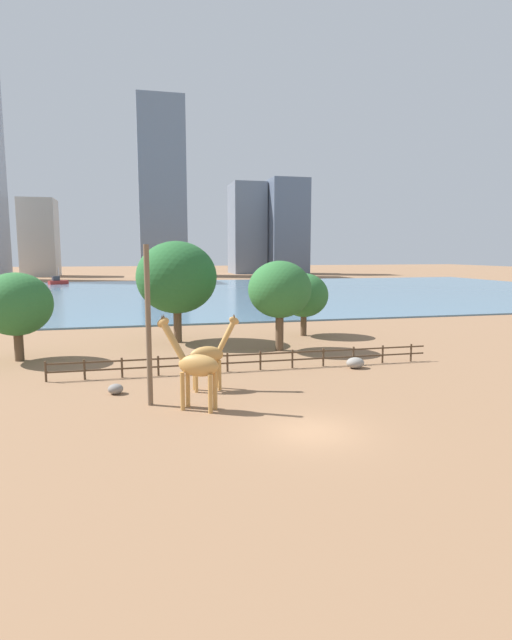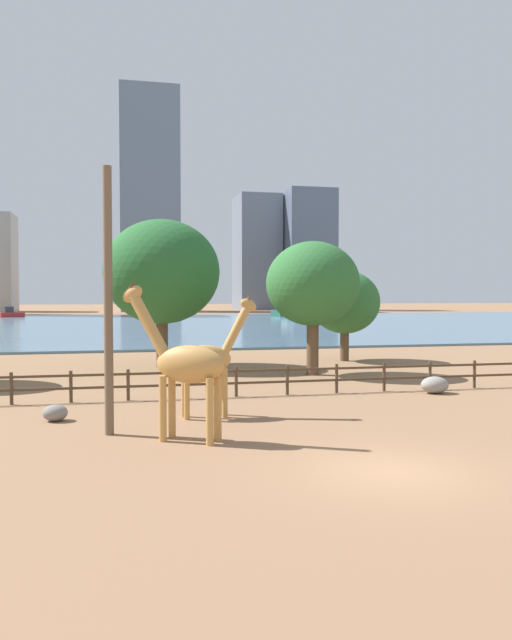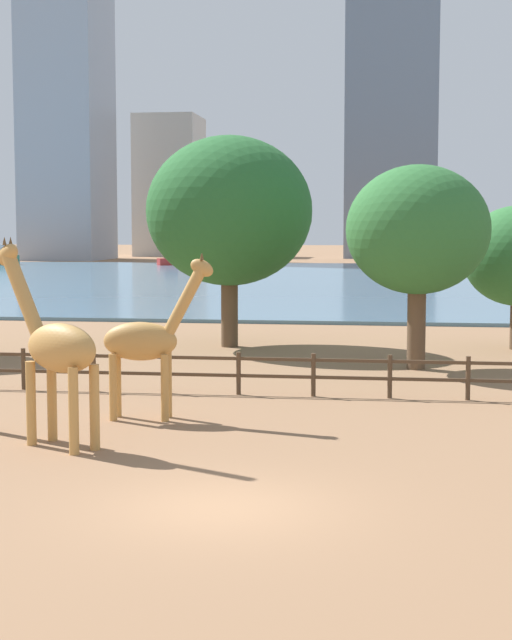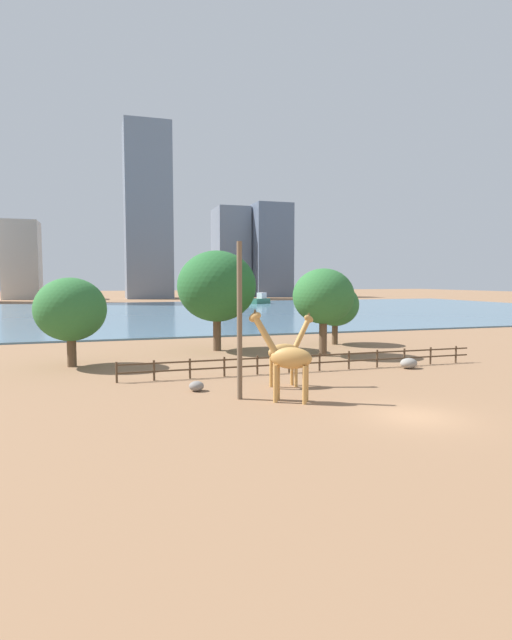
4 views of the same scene
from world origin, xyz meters
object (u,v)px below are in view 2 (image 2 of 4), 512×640
(boulder_by_pole, at_px, (435,385))
(boat_sailboat, at_px, (11,313))
(utility_pole, at_px, (108,301))
(boat_ferry, at_px, (286,311))
(tree_left_large, at_px, (313,284))
(tree_left_small, at_px, (162,272))
(boulder_near_fence, at_px, (55,413))
(giraffe_companion, at_px, (209,359))
(tree_center_broad, at_px, (345,302))
(giraffe_tall, at_px, (184,364))

(boulder_by_pole, xyz_separation_m, boat_sailboat, (-33.30, 99.12, 0.51))
(utility_pole, bearing_deg, boat_ferry, 71.61)
(tree_left_large, distance_m, tree_left_small, 9.65)
(boat_ferry, distance_m, boat_sailboat, 52.20)
(utility_pole, xyz_separation_m, boulder_near_fence, (-1.86, 2.56, -3.89))
(tree_left_small, bearing_deg, giraffe_companion, -88.07)
(boulder_by_pole, bearing_deg, boat_ferry, 78.70)
(tree_left_large, distance_m, boat_ferry, 87.98)
(boulder_by_pole, height_order, boat_sailboat, boat_sailboat)
(tree_center_broad, distance_m, boat_sailboat, 92.02)
(utility_pole, height_order, tree_left_small, tree_left_small)
(giraffe_tall, distance_m, tree_left_large, 16.46)
(giraffe_tall, height_order, giraffe_companion, giraffe_tall)
(giraffe_companion, height_order, boat_sailboat, giraffe_companion)
(giraffe_tall, xyz_separation_m, tree_left_large, (8.47, 13.86, 2.64))
(utility_pole, relative_size, boulder_near_fence, 9.80)
(boulder_by_pole, relative_size, tree_left_large, 0.17)
(utility_pole, bearing_deg, boulder_near_fence, 125.99)
(giraffe_tall, distance_m, boat_ferry, 103.55)
(tree_left_large, relative_size, tree_left_small, 0.82)
(tree_left_small, relative_size, boat_sailboat, 1.89)
(utility_pole, xyz_separation_m, boulder_by_pole, (14.02, 5.26, -3.80))
(giraffe_companion, distance_m, boat_ferry, 99.88)
(tree_left_small, bearing_deg, tree_left_large, -36.20)
(boulder_near_fence, bearing_deg, utility_pole, -54.01)
(tree_center_broad, xyz_separation_m, boat_ferry, (17.53, 78.69, -2.72))
(giraffe_tall, bearing_deg, utility_pole, 1.15)
(tree_center_broad, distance_m, boat_ferry, 80.67)
(giraffe_tall, xyz_separation_m, boulder_by_pole, (11.82, 6.55, -1.94))
(giraffe_tall, height_order, tree_left_large, tree_left_large)
(giraffe_companion, xyz_separation_m, tree_left_small, (-0.54, 16.09, 3.67))
(tree_center_broad, bearing_deg, boulder_by_pole, -93.91)
(tree_left_small, height_order, boat_sailboat, tree_left_small)
(boulder_by_pole, distance_m, boat_sailboat, 104.57)
(giraffe_tall, distance_m, tree_center_broad, 24.04)
(tree_left_small, bearing_deg, boat_ferry, 69.59)
(tree_left_large, height_order, tree_left_small, tree_left_small)
(giraffe_tall, bearing_deg, tree_left_large, -89.80)
(boat_ferry, relative_size, boat_sailboat, 1.37)
(boulder_by_pole, xyz_separation_m, tree_left_large, (-3.34, 7.31, 4.58))
(boat_ferry, bearing_deg, boulder_near_fence, 31.37)
(boulder_near_fence, bearing_deg, boat_ferry, 70.15)
(tree_left_large, distance_m, tree_center_broad, 7.82)
(boulder_near_fence, bearing_deg, giraffe_tall, -43.51)
(giraffe_companion, bearing_deg, tree_center_broad, 51.61)
(utility_pole, height_order, tree_left_large, utility_pole)
(giraffe_tall, relative_size, tree_left_large, 0.66)
(tree_left_large, xyz_separation_m, boat_sailboat, (-29.96, 91.81, -4.07))
(utility_pole, height_order, boulder_by_pole, utility_pole)
(boulder_near_fence, xyz_separation_m, tree_center_broad, (16.82, 16.46, 3.59))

